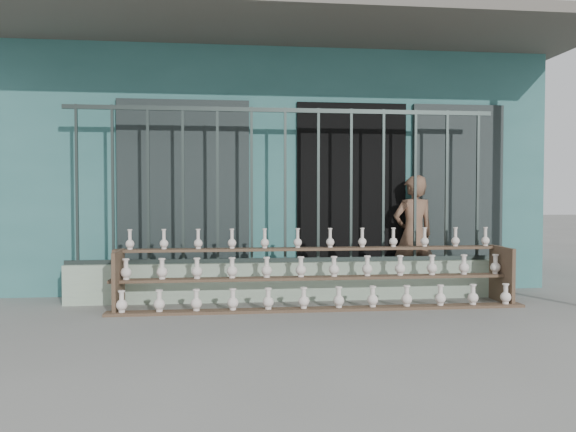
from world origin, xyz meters
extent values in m
plane|color=slate|center=(0.00, 0.00, 0.00)|extent=(60.00, 60.00, 0.00)
cube|color=#316967|center=(0.00, 4.30, 1.60)|extent=(7.00, 5.00, 3.20)
cube|color=black|center=(0.90, 1.82, 1.20)|extent=(1.40, 0.12, 2.40)
cube|color=black|center=(-1.20, 1.78, 1.20)|extent=(1.60, 0.08, 2.40)
cube|color=black|center=(2.30, 1.78, 1.20)|extent=(1.20, 0.08, 2.40)
cube|color=#59544C|center=(0.00, 1.20, 3.15)|extent=(7.40, 2.00, 0.12)
cube|color=#9BB299|center=(0.00, 1.30, 0.23)|extent=(5.00, 0.20, 0.45)
cube|color=#283330|center=(-2.35, 1.30, 1.35)|extent=(0.03, 0.03, 1.80)
cube|color=#283330|center=(-1.96, 1.30, 1.35)|extent=(0.03, 0.03, 1.80)
cube|color=#283330|center=(-1.57, 1.30, 1.35)|extent=(0.03, 0.03, 1.80)
cube|color=#283330|center=(-1.18, 1.30, 1.35)|extent=(0.03, 0.03, 1.80)
cube|color=#283330|center=(-0.78, 1.30, 1.35)|extent=(0.03, 0.03, 1.80)
cube|color=#283330|center=(-0.39, 1.30, 1.35)|extent=(0.03, 0.03, 1.80)
cube|color=#283330|center=(0.00, 1.30, 1.35)|extent=(0.03, 0.03, 1.80)
cube|color=#283330|center=(0.39, 1.30, 1.35)|extent=(0.03, 0.03, 1.80)
cube|color=#283330|center=(0.78, 1.30, 1.35)|extent=(0.03, 0.03, 1.80)
cube|color=#283330|center=(1.17, 1.30, 1.35)|extent=(0.03, 0.03, 1.80)
cube|color=#283330|center=(1.57, 1.30, 1.35)|extent=(0.03, 0.03, 1.80)
cube|color=#283330|center=(1.96, 1.30, 1.35)|extent=(0.03, 0.03, 1.80)
cube|color=#283330|center=(2.35, 1.30, 1.35)|extent=(0.03, 0.03, 1.80)
cube|color=#283330|center=(0.00, 1.30, 2.22)|extent=(5.00, 0.04, 0.05)
cube|color=#283330|center=(0.00, 1.30, 0.47)|extent=(5.00, 0.04, 0.05)
cube|color=brown|center=(0.32, 0.65, 0.01)|extent=(4.50, 0.18, 0.03)
cube|color=brown|center=(0.32, 0.90, 0.32)|extent=(4.50, 0.18, 0.03)
cube|color=brown|center=(0.32, 1.15, 0.61)|extent=(4.50, 0.18, 0.03)
cube|color=brown|center=(-1.83, 0.90, 0.32)|extent=(0.04, 0.55, 0.64)
cube|color=brown|center=(2.47, 0.90, 0.32)|extent=(0.04, 0.55, 0.64)
imported|color=brown|center=(1.64, 1.56, 0.74)|extent=(0.59, 0.44, 1.48)
camera|label=1|loc=(-0.69, -5.21, 1.22)|focal=35.00mm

